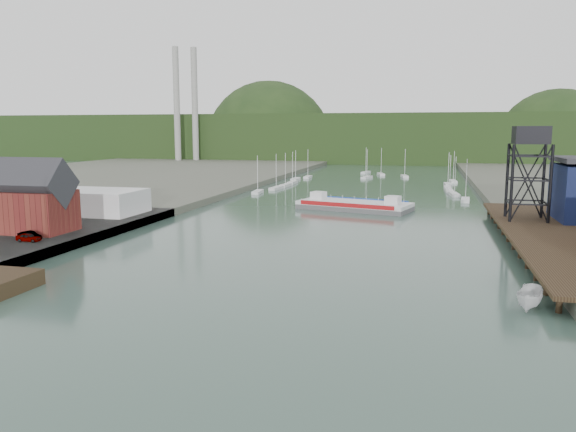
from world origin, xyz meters
The scene contains 12 objects.
ground centered at (0.00, 0.00, 0.00)m, with size 600.00×600.00×0.00m, color #2C453E.
east_pier centered at (37.00, 45.00, 1.90)m, with size 14.00×70.00×2.45m.
harbor_building centered at (-42.00, 30.00, 6.09)m, with size 12.20×8.20×8.90m.
white_shed centered at (-44.00, 50.00, 3.85)m, with size 18.00×12.00×4.50m, color silver.
lift_tower centered at (35.00, 58.00, 15.65)m, with size 6.50×6.50×16.00m.
marina_sailboats centered at (0.08, 138.46, 0.35)m, with size 57.71×92.65×0.90m.
smokestacks centered at (-106.00, 232.50, 30.00)m, with size 11.20×8.20×60.00m.
distant_hills centered at (-3.98, 301.35, 10.38)m, with size 500.00×120.00×80.00m.
chain_ferry centered at (2.71, 78.29, 1.01)m, with size 26.22×15.77×3.53m.
motorboat centered at (28.38, 12.14, 1.13)m, with size 2.20×5.86×2.26m, color silver.
car_west_a centered at (-37.20, 22.88, 2.21)m, with size 1.45×3.60×1.23m, color #999999.
car_west_b centered at (-37.90, 24.00, 2.24)m, with size 1.36×3.91×1.29m, color #999999.
Camera 1 is at (18.14, -44.98, 17.51)m, focal length 35.00 mm.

